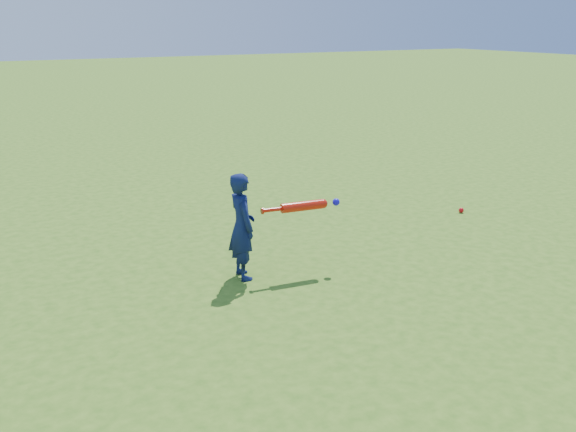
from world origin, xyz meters
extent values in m
plane|color=#396618|center=(0.00, 0.00, 0.00)|extent=(80.00, 80.00, 0.00)
imported|color=#0E1845|center=(-0.65, 0.29, 0.54)|extent=(0.30, 0.42, 1.09)
sphere|color=red|center=(2.92, 0.90, 0.03)|extent=(0.07, 0.07, 0.07)
cylinder|color=red|center=(-0.46, 0.22, 0.69)|extent=(0.02, 0.07, 0.07)
cylinder|color=red|center=(-0.35, 0.21, 0.69)|extent=(0.22, 0.06, 0.04)
cylinder|color=red|center=(-0.02, 0.17, 0.69)|extent=(0.47, 0.15, 0.10)
sphere|color=red|center=(0.21, 0.15, 0.69)|extent=(0.10, 0.10, 0.10)
sphere|color=#170CDC|center=(0.36, 0.13, 0.69)|extent=(0.08, 0.08, 0.08)
camera|label=1|loc=(-3.22, -5.23, 2.52)|focal=40.00mm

